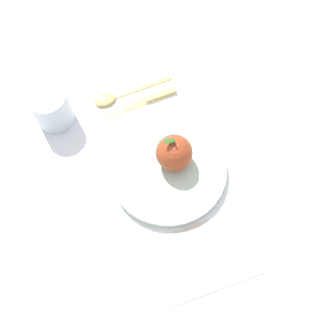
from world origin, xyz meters
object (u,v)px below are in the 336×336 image
knife (144,101)px  cup (51,107)px  apple (174,154)px  spoon (114,97)px  linen_napkin (207,256)px  dinner_plate (168,170)px

knife → cup: bearing=31.0°
knife → apple: bearing=130.6°
apple → cup: size_ratio=1.01×
cup → spoon: 0.14m
cup → spoon: bearing=-138.4°
cup → knife: bearing=-149.0°
cup → linen_napkin: cup is taller
spoon → cup: bearing=41.6°
knife → spoon: size_ratio=1.02×
linen_napkin → apple: bearing=-53.5°
cup → knife: (-0.17, -0.10, -0.04)m
dinner_plate → spoon: bearing=-38.4°
dinner_plate → spoon: dinner_plate is taller
spoon → dinner_plate: bearing=141.6°
dinner_plate → apple: size_ratio=2.77×
apple → cup: 0.28m
dinner_plate → linen_napkin: bearing=131.1°
cup → spoon: (-0.10, -0.09, -0.04)m
cup → linen_napkin: size_ratio=0.46×
linen_napkin → knife: bearing=-51.6°
linen_napkin → cup: bearing=-25.3°
dinner_plate → cup: 0.28m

